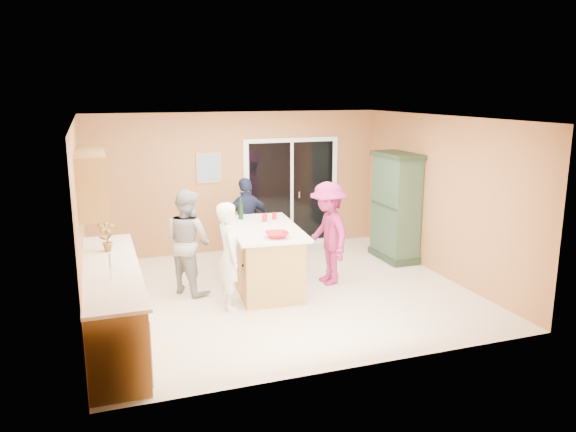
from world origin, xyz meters
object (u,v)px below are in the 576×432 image
object	(u,v)px
woman_white	(230,256)
woman_navy	(247,222)
green_hutch	(396,208)
woman_magenta	(328,233)
kitchen_island	(264,260)
woman_grey	(188,241)

from	to	relation	value
woman_white	woman_navy	size ratio (longest dim) A/B	0.98
green_hutch	woman_magenta	world-z (taller)	green_hutch
green_hutch	woman_white	world-z (taller)	green_hutch
kitchen_island	woman_grey	bearing A→B (deg)	172.73
woman_grey	woman_navy	distance (m)	1.56
green_hutch	woman_grey	distance (m)	3.82
woman_white	woman_magenta	distance (m)	1.77
woman_navy	kitchen_island	bearing A→B (deg)	75.87
woman_grey	woman_magenta	size ratio (longest dim) A/B	0.98
woman_white	woman_navy	bearing A→B (deg)	-15.42
kitchen_island	woman_white	distance (m)	0.95
woman_navy	woman_magenta	distance (m)	1.64
woman_navy	woman_grey	bearing A→B (deg)	29.69
woman_white	woman_magenta	bearing A→B (deg)	-66.69
woman_white	green_hutch	bearing A→B (deg)	-61.97
kitchen_island	woman_grey	xyz separation A→B (m)	(-1.11, 0.24, 0.33)
woman_grey	woman_navy	size ratio (longest dim) A/B	1.03
woman_grey	woman_navy	bearing A→B (deg)	-82.75
kitchen_island	woman_magenta	bearing A→B (deg)	0.35
kitchen_island	green_hutch	distance (m)	2.81
woman_white	woman_navy	world-z (taller)	woman_navy
woman_white	kitchen_island	bearing A→B (deg)	-42.38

